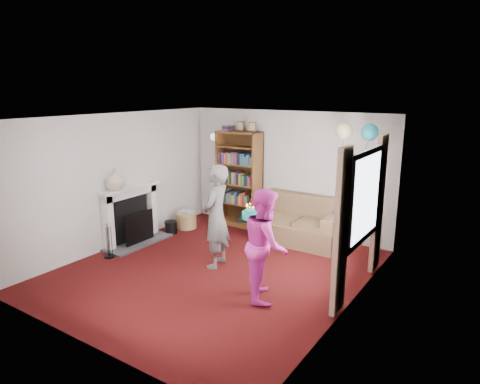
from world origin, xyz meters
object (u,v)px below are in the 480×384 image
Objects in this scene: birthday_cake at (253,215)px; person_striped at (216,217)px; sofa at (301,225)px; bookcase at (240,180)px; person_magenta at (266,244)px.

person_striped is at bearing 163.29° from birthday_cake.
person_striped is at bearing -109.04° from sofa.
birthday_cake is (0.88, -0.26, 0.24)m from person_striped.
bookcase is 5.63× the size of birthday_cake.
person_striped is 4.33× the size of birthday_cake.
bookcase reaches higher than person_magenta.
birthday_cake is (0.23, -2.15, 0.77)m from sofa.
sofa is at bearing -18.27° from person_magenta.
person_magenta is at bearing -76.17° from sofa.
birthday_cake is at bearing -83.83° from sofa.
sofa is at bearing -8.40° from bookcase.
person_magenta is at bearing -33.54° from birthday_cake.
sofa is 1.05× the size of person_magenta.
bookcase is 3.00m from birthday_cake.
bookcase is at bearing 127.32° from birthday_cake.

